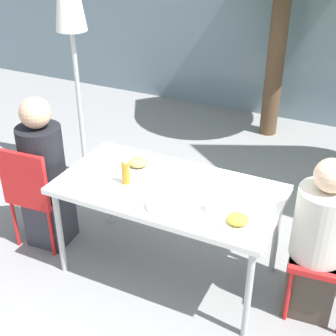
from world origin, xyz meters
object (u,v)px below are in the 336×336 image
object	(u,v)px
person_left	(45,177)
chair_right	(327,241)
chair_left	(35,189)
bottle	(126,172)
salad_bowl	(160,204)
person_right	(318,244)
drinking_cup	(211,205)

from	to	relation	value
person_left	chair_right	size ratio (longest dim) A/B	1.41
person_left	chair_left	bearing A→B (deg)	-122.03
person_left	bottle	distance (m)	0.77
bottle	salad_bowl	xyz separation A→B (m)	(0.35, -0.17, -0.06)
chair_left	person_right	size ratio (longest dim) A/B	0.77
person_right	drinking_cup	world-z (taller)	person_right
chair_right	drinking_cup	xyz separation A→B (m)	(-0.70, -0.31, 0.27)
person_left	drinking_cup	xyz separation A→B (m)	(1.38, -0.07, 0.19)
person_right	bottle	world-z (taller)	person_right
chair_right	salad_bowl	distance (m)	1.11
drinking_cup	bottle	bearing A→B (deg)	174.56
chair_left	drinking_cup	bearing A→B (deg)	-3.39
chair_left	person_left	distance (m)	0.12
chair_right	person_right	world-z (taller)	person_right
chair_right	person_left	bearing A→B (deg)	1.80
person_right	chair_left	bearing A→B (deg)	1.78
chair_left	person_right	bearing A→B (deg)	2.57
chair_left	drinking_cup	size ratio (longest dim) A/B	9.47
chair_right	bottle	bearing A→B (deg)	5.54
person_right	drinking_cup	size ratio (longest dim) A/B	12.35
person_left	salad_bowl	bearing A→B (deg)	-13.40
person_right	salad_bowl	distance (m)	1.04
chair_left	bottle	world-z (taller)	bottle
chair_right	person_right	bearing A→B (deg)	57.97
chair_right	bottle	xyz separation A→B (m)	(-1.35, -0.25, 0.30)
salad_bowl	drinking_cup	bearing A→B (deg)	20.31
bottle	drinking_cup	xyz separation A→B (m)	(0.65, -0.06, -0.04)
person_left	bottle	bearing A→B (deg)	-4.41
person_left	drinking_cup	bearing A→B (deg)	-6.82
person_right	chair_right	bearing A→B (deg)	-122.03
person_left	chair_right	world-z (taller)	person_left
chair_right	bottle	size ratio (longest dim) A/B	4.90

